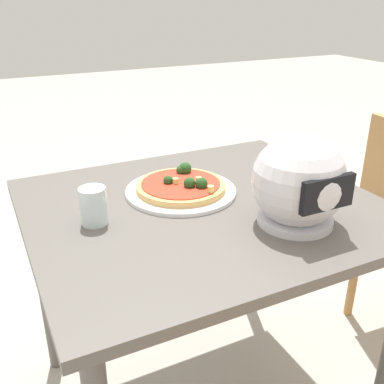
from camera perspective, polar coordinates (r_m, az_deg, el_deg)
name	(u,v)px	position (r m, az deg, el deg)	size (l,w,h in m)	color
dining_table	(203,233)	(1.34, 1.46, -5.26)	(0.98, 0.87, 0.75)	#5B5651
pizza_plate	(181,191)	(1.36, -1.43, 0.12)	(0.33, 0.33, 0.01)	white
pizza	(182,185)	(1.35, -1.32, 0.90)	(0.27, 0.27, 0.05)	tan
motorcycle_helmet	(299,183)	(1.17, 13.36, 1.15)	(0.24, 0.24, 0.24)	silver
drinking_glass	(93,206)	(1.19, -12.35, -1.74)	(0.07, 0.07, 0.10)	silver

